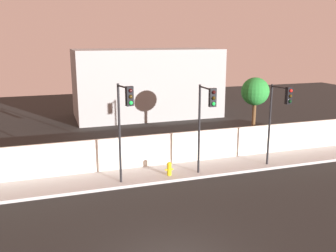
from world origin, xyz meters
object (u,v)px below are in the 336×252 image
(traffic_light_left, at_px, (280,109))
(roadside_tree_midleft, at_px, (255,92))
(fire_hydrant, at_px, (169,168))
(traffic_light_center, at_px, (125,114))
(traffic_light_right, at_px, (206,112))

(traffic_light_left, height_order, roadside_tree_midleft, roadside_tree_midleft)
(traffic_light_left, height_order, fire_hydrant, traffic_light_left)
(traffic_light_center, bearing_deg, traffic_light_right, -2.41)
(traffic_light_left, bearing_deg, fire_hydrant, 172.26)
(roadside_tree_midleft, bearing_deg, traffic_light_center, -157.39)
(traffic_light_center, height_order, traffic_light_right, traffic_light_center)
(traffic_light_center, bearing_deg, roadside_tree_midleft, 22.61)
(fire_hydrant, relative_size, roadside_tree_midleft, 0.15)
(fire_hydrant, bearing_deg, traffic_light_right, -29.31)
(traffic_light_left, height_order, traffic_light_center, traffic_light_center)
(traffic_light_right, relative_size, fire_hydrant, 6.46)
(roadside_tree_midleft, bearing_deg, fire_hydrant, -155.45)
(traffic_light_left, xyz_separation_m, roadside_tree_midleft, (0.90, 4.00, 0.28))
(traffic_light_right, bearing_deg, fire_hydrant, 150.69)
(traffic_light_left, relative_size, traffic_light_right, 0.97)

